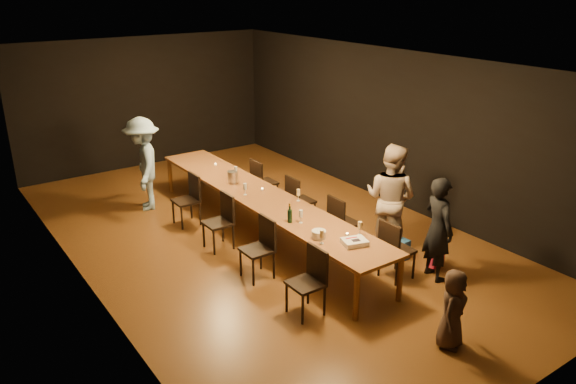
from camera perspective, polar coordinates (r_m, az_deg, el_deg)
ground at (r=9.87m, az=-2.68°, el=-4.40°), size 10.00×10.00×0.00m
room_shell at (r=9.17m, az=-2.90°, el=7.41°), size 6.04×10.04×3.02m
table at (r=9.59m, az=-2.75°, el=-0.61°), size 0.90×6.00×0.75m
chair_right_0 at (r=8.49m, az=11.06°, el=-5.72°), size 0.42×0.42×0.93m
chair_right_1 at (r=9.27m, az=5.75°, el=-3.07°), size 0.42×0.42×0.93m
chair_right_2 at (r=10.12m, az=1.33°, el=-0.83°), size 0.42×0.42×0.93m
chair_right_3 at (r=11.05m, az=-2.38°, el=1.05°), size 0.42×0.42×0.93m
chair_left_0 at (r=7.47m, az=1.81°, el=-9.22°), size 0.42×0.42×0.93m
chair_left_1 at (r=8.34m, az=-3.18°, el=-5.83°), size 0.42×0.42×0.93m
chair_left_2 at (r=9.29m, az=-7.14°, el=-3.07°), size 0.42×0.42×0.93m
chair_left_3 at (r=10.29m, az=-10.34°, el=-0.82°), size 0.42×0.42×0.93m
woman_birthday at (r=8.49m, az=15.00°, el=-3.63°), size 0.49×0.64×1.58m
woman_tan at (r=9.17m, az=10.38°, el=-0.62°), size 0.93×1.05×1.81m
man_blue at (r=11.04m, az=-14.47°, el=2.76°), size 1.03×1.32×1.80m
child at (r=7.14m, az=16.38°, el=-11.32°), size 0.59×0.50×1.02m
gift_bag_red at (r=9.09m, az=14.83°, el=-6.42°), size 0.26×0.16×0.30m
gift_bag_blue at (r=9.15m, az=11.38°, el=-5.81°), size 0.27×0.18×0.33m
birthday_cake at (r=7.87m, az=6.77°, el=-5.07°), size 0.39×0.35×0.08m
plate_stack at (r=8.00m, az=3.15°, el=-4.31°), size 0.27×0.27×0.12m
champagne_bottle at (r=8.46m, az=0.18°, el=-2.14°), size 0.07×0.07×0.31m
ice_bucket at (r=10.18m, az=-5.66°, el=1.54°), size 0.22×0.22×0.21m
wineglass_0 at (r=7.83m, az=3.45°, el=-4.57°), size 0.06×0.06×0.21m
wineglass_1 at (r=8.13m, az=7.30°, el=-3.68°), size 0.06×0.06×0.21m
wineglass_2 at (r=8.46m, az=1.31°, el=-2.51°), size 0.06×0.06×0.21m
wineglass_3 at (r=9.29m, az=1.05°, el=-0.31°), size 0.06×0.06×0.21m
wineglass_4 at (r=9.57m, az=-4.39°, el=0.29°), size 0.06×0.06×0.21m
wineglass_5 at (r=10.44m, az=-5.32°, el=2.04°), size 0.06×0.06×0.21m
tealight_near at (r=8.13m, az=6.04°, el=-4.31°), size 0.05×0.05×0.03m
tealight_mid at (r=9.80m, az=-2.64°, el=0.27°), size 0.05×0.05×0.03m
tealight_far at (r=11.19m, az=-7.38°, el=2.78°), size 0.05×0.05×0.03m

